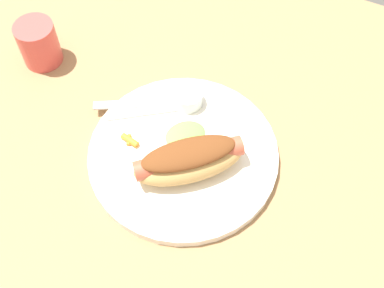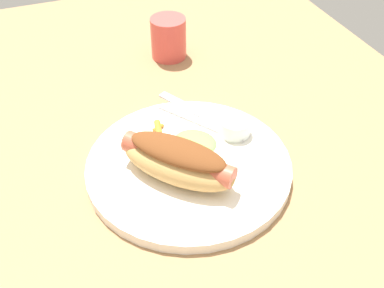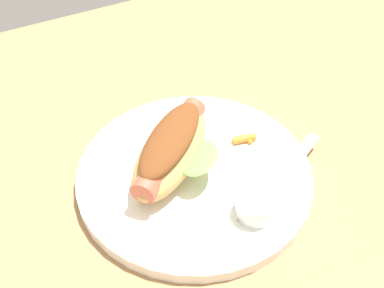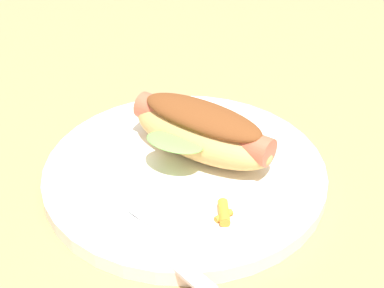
{
  "view_description": "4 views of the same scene",
  "coord_description": "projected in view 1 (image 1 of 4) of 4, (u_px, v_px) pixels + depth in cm",
  "views": [
    {
      "loc": [
        21.15,
        -35.42,
        65.77
      ],
      "look_at": [
        5.02,
        -1.44,
        5.74
      ],
      "focal_mm": 46.75,
      "sensor_mm": 36.0,
      "label": 1
    },
    {
      "loc": [
        47.21,
        -17.35,
        46.23
      ],
      "look_at": [
        2.4,
        -0.11,
        3.9
      ],
      "focal_mm": 43.4,
      "sensor_mm": 36.0,
      "label": 2
    },
    {
      "loc": [
        22.57,
        36.64,
        48.63
      ],
      "look_at": [
        3.51,
        -1.29,
        6.17
      ],
      "focal_mm": 48.7,
      "sensor_mm": 36.0,
      "label": 3
    },
    {
      "loc": [
        -43.08,
        9.11,
        37.76
      ],
      "look_at": [
        2.37,
        -1.5,
        5.04
      ],
      "focal_mm": 54.97,
      "sensor_mm": 36.0,
      "label": 4
    }
  ],
  "objects": [
    {
      "name": "fork",
      "position": [
        152.0,
        111.0,
        0.79
      ],
      "size": [
        13.19,
        9.76,
        0.4
      ],
      "rotation": [
        0.0,
        0.0,
        0.61
      ],
      "color": "silver",
      "rests_on": "plate"
    },
    {
      "name": "ground_plane",
      "position": [
        167.0,
        148.0,
        0.78
      ],
      "size": [
        120.0,
        90.0,
        1.8
      ],
      "primitive_type": "cube",
      "color": "#9E754C"
    },
    {
      "name": "knife",
      "position": [
        143.0,
        103.0,
        0.8
      ],
      "size": [
        14.47,
        8.8,
        0.36
      ],
      "primitive_type": "cube",
      "rotation": [
        0.0,
        0.0,
        0.5
      ],
      "color": "silver",
      "rests_on": "plate"
    },
    {
      "name": "carrot_garnish",
      "position": [
        130.0,
        140.0,
        0.76
      ],
      "size": [
        3.05,
        1.93,
        0.98
      ],
      "color": "orange",
      "rests_on": "plate"
    },
    {
      "name": "hot_dog",
      "position": [
        189.0,
        159.0,
        0.71
      ],
      "size": [
        16.46,
        15.71,
        5.55
      ],
      "rotation": [
        0.0,
        0.0,
        0.73
      ],
      "color": "tan",
      "rests_on": "plate"
    },
    {
      "name": "sauce_ramekin",
      "position": [
        188.0,
        98.0,
        0.79
      ],
      "size": [
        4.59,
        4.59,
        2.49
      ],
      "primitive_type": "cylinder",
      "color": "white",
      "rests_on": "plate"
    },
    {
      "name": "plate",
      "position": [
        183.0,
        155.0,
        0.76
      ],
      "size": [
        28.68,
        28.68,
        1.6
      ],
      "primitive_type": "cylinder",
      "color": "white",
      "rests_on": "ground_plane"
    },
    {
      "name": "drinking_cup",
      "position": [
        39.0,
        43.0,
        0.84
      ],
      "size": [
        6.6,
        6.6,
        7.71
      ],
      "primitive_type": "cylinder",
      "color": "#D84C47",
      "rests_on": "ground_plane"
    }
  ]
}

